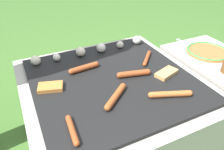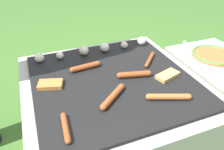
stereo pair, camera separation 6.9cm
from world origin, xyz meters
The scene contains 14 objects.
ground_plane centered at (0.00, 0.00, 0.00)m, with size 14.00×14.00×0.00m, color #3D6628.
grill centered at (0.00, 0.00, 0.21)m, with size 0.89×0.89×0.43m.
side_ledge centered at (0.66, -0.05, 0.22)m, with size 0.41×0.54×0.43m.
sausage_back_center centered at (0.11, -0.03, 0.45)m, with size 0.18×0.07×0.03m.
sausage_back_left centered at (-0.06, -0.16, 0.44)m, with size 0.16×0.13×0.03m.
sausage_front_left centered at (-0.10, 0.14, 0.45)m, with size 0.18×0.04×0.03m.
sausage_mid_right centered at (0.17, -0.25, 0.44)m, with size 0.19×0.09×0.03m.
sausage_mid_left centered at (-0.29, -0.26, 0.44)m, with size 0.03×0.16×0.02m.
sausage_front_center centered at (0.27, 0.09, 0.44)m, with size 0.13×0.14×0.02m.
bread_slice_center centered at (0.27, -0.09, 0.44)m, with size 0.14×0.10×0.02m.
bread_slice_left centered at (-0.30, 0.05, 0.44)m, with size 0.13×0.10×0.02m.
mushroom_row centered at (0.01, 0.30, 0.46)m, with size 0.71×0.07×0.06m.
plate_colorful centered at (0.66, 0.00, 0.44)m, with size 0.26×0.26×0.02m.
fork_utensil centered at (0.63, 0.15, 0.43)m, with size 0.03×0.20×0.01m.
Camera 2 is at (-0.34, -0.86, 1.05)m, focal length 35.00 mm.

